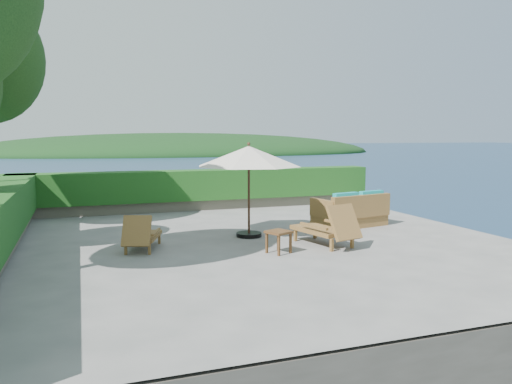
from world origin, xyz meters
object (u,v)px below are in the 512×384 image
object	(u,v)px
lounge_left	(142,235)
wicker_loveseat	(351,212)
side_table	(279,235)
patio_umbrella	(249,157)
lounge_right	(328,228)

from	to	relation	value
lounge_left	wicker_loveseat	size ratio (longest dim) A/B	0.71
lounge_left	side_table	bearing A→B (deg)	-5.21
patio_umbrella	wicker_loveseat	bearing A→B (deg)	7.44
patio_umbrella	lounge_right	size ratio (longest dim) A/B	1.63
lounge_right	side_table	bearing A→B (deg)	179.44
lounge_right	lounge_left	bearing A→B (deg)	153.35
wicker_loveseat	lounge_left	bearing A→B (deg)	178.78
lounge_right	side_table	world-z (taller)	lounge_right
lounge_left	side_table	world-z (taller)	lounge_left
patio_umbrella	side_table	size ratio (longest dim) A/B	4.98
side_table	lounge_left	bearing A→B (deg)	155.27
patio_umbrella	lounge_right	xyz separation A→B (m)	(1.37, -1.59, -1.57)
lounge_left	side_table	xyz separation A→B (m)	(2.74, -1.26, 0.05)
lounge_right	side_table	xyz separation A→B (m)	(-1.33, -0.30, -0.02)
patio_umbrella	wicker_loveseat	world-z (taller)	patio_umbrella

